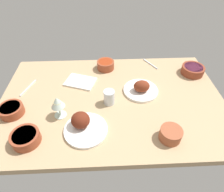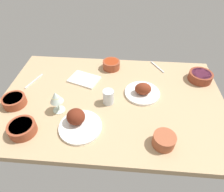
{
  "view_description": "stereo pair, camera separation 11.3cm",
  "coord_description": "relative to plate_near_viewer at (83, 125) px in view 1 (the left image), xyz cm",
  "views": [
    {
      "loc": [
        4.07,
        87.03,
        87.49
      ],
      "look_at": [
        0.0,
        0.0,
        6.0
      ],
      "focal_mm": 30.71,
      "sensor_mm": 36.0,
      "label": 1
    },
    {
      "loc": [
        -7.2,
        86.83,
        87.49
      ],
      "look_at": [
        0.0,
        0.0,
        6.0
      ],
      "focal_mm": 30.71,
      "sensor_mm": 36.0,
      "label": 2
    }
  ],
  "objects": [
    {
      "name": "bowl_cream",
      "position": [
        -44.57,
        8.01,
        0.27
      ],
      "size": [
        11.24,
        11.24,
        6.42
      ],
      "color": "#A35133",
      "rests_on": "dining_table"
    },
    {
      "name": "bowl_potatoes",
      "position": [
        41.91,
        -13.09,
        -0.26
      ],
      "size": [
        13.68,
        13.68,
        5.4
      ],
      "color": "brown",
      "rests_on": "dining_table"
    },
    {
      "name": "bowl_onions",
      "position": [
        -75.75,
        -46.82,
        -0.08
      ],
      "size": [
        15.84,
        15.84,
        5.75
      ],
      "color": "brown",
      "rests_on": "dining_table"
    },
    {
      "name": "bowl_sauce",
      "position": [
        -13.07,
        -55.83,
        0.13
      ],
      "size": [
        12.62,
        12.62,
        6.15
      ],
      "color": "brown",
      "rests_on": "dining_table"
    },
    {
      "name": "folded_napkin",
      "position": [
        4.68,
        -39.93,
        -2.6
      ],
      "size": [
        23.23,
        19.65,
        1.2
      ],
      "primitive_type": "cube",
      "rotation": [
        0.0,
        0.0,
        -0.34
      ],
      "color": "white",
      "rests_on": "dining_table"
    },
    {
      "name": "bowl_pasta",
      "position": [
        28.33,
        6.5,
        -0.12
      ],
      "size": [
        14.32,
        14.32,
        5.67
      ],
      "color": "brown",
      "rests_on": "dining_table"
    },
    {
      "name": "plate_near_viewer",
      "position": [
        0.0,
        0.0,
        0.0
      ],
      "size": [
        23.25,
        23.25,
        10.08
      ],
      "color": "white",
      "rests_on": "dining_table"
    },
    {
      "name": "water_tumbler",
      "position": [
        -14.41,
        -19.26,
        1.41
      ],
      "size": [
        6.67,
        6.67,
        9.22
      ],
      "primitive_type": "cylinder",
      "color": "silver",
      "rests_on": "dining_table"
    },
    {
      "name": "wine_glass",
      "position": [
        13.88,
        -10.29,
        6.72
      ],
      "size": [
        7.6,
        7.6,
        14.0
      ],
      "color": "silver",
      "rests_on": "dining_table"
    },
    {
      "name": "dining_table",
      "position": [
        -16.32,
        -23.0,
        -5.2
      ],
      "size": [
        140.0,
        90.0,
        4.0
      ],
      "primitive_type": "cube",
      "color": "tan",
      "rests_on": "ground"
    },
    {
      "name": "fork_loose",
      "position": [
        -47.81,
        -59.78,
        -2.8
      ],
      "size": [
        8.99,
        14.21,
        0.8
      ],
      "primitive_type": "cube",
      "rotation": [
        0.0,
        0.0,
        5.25
      ],
      "color": "silver",
      "rests_on": "dining_table"
    },
    {
      "name": "spoon_loose",
      "position": [
        39.04,
        -35.46,
        -2.8
      ],
      "size": [
        6.91,
        16.47,
        0.8
      ],
      "primitive_type": "cube",
      "rotation": [
        0.0,
        0.0,
        4.35
      ],
      "color": "silver",
      "rests_on": "dining_table"
    },
    {
      "name": "plate_far_side",
      "position": [
        -35.36,
        -28.32,
        -0.5
      ],
      "size": [
        22.47,
        22.47,
        9.2
      ],
      "color": "white",
      "rests_on": "dining_table"
    }
  ]
}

